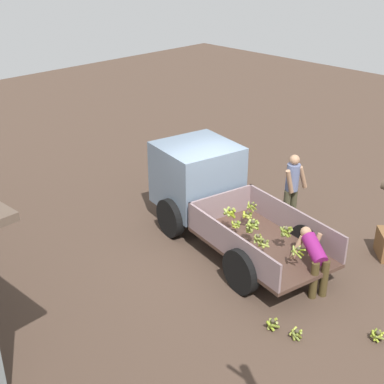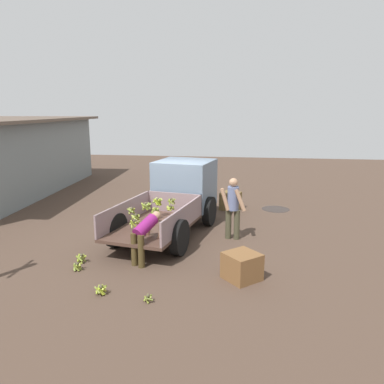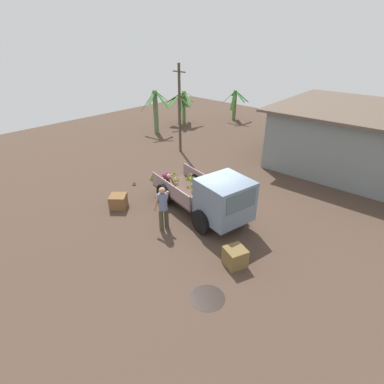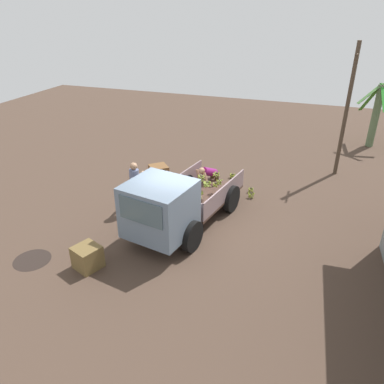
% 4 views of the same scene
% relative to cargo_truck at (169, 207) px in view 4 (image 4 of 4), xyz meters
% --- Properties ---
extents(ground, '(36.00, 36.00, 0.00)m').
position_rel_cargo_truck_xyz_m(ground, '(-0.65, 0.35, -1.05)').
color(ground, '#4A372C').
extents(mud_patch_0, '(1.01, 1.01, 0.01)m').
position_rel_cargo_truck_xyz_m(mud_patch_0, '(2.29, -3.14, -1.05)').
color(mud_patch_0, black).
rests_on(mud_patch_0, ground).
extents(cargo_truck, '(4.95, 2.65, 1.97)m').
position_rel_cargo_truck_xyz_m(cargo_truck, '(0.00, 0.00, 0.00)').
color(cargo_truck, '#483127').
rests_on(cargo_truck, ground).
extents(utility_pole, '(0.96, 0.15, 5.12)m').
position_rel_cargo_truck_xyz_m(utility_pole, '(-6.63, 4.64, 1.59)').
color(utility_pole, '#4B3B2D').
rests_on(utility_pole, ground).
extents(banana_palm_0, '(2.21, 1.89, 3.02)m').
position_rel_cargo_truck_xyz_m(banana_palm_0, '(-10.70, 6.19, 0.52)').
color(banana_palm_0, '#5B714C').
rests_on(banana_palm_0, ground).
extents(person_foreground_visitor, '(0.40, 0.74, 1.74)m').
position_rel_cargo_truck_xyz_m(person_foreground_visitor, '(-1.15, -1.69, -0.09)').
color(person_foreground_visitor, '#43402C').
rests_on(person_foreground_visitor, ground).
extents(person_worker_loading, '(0.91, 0.81, 1.17)m').
position_rel_cargo_truck_xyz_m(person_worker_loading, '(-3.11, 0.28, -0.32)').
color(person_worker_loading, '#45371B').
rests_on(person_worker_loading, ground).
extents(banana_bunch_on_ground_0, '(0.20, 0.20, 0.17)m').
position_rel_cargo_truck_xyz_m(banana_bunch_on_ground_0, '(-4.94, -0.25, -0.96)').
color(banana_bunch_on_ground_0, '#4B4330').
rests_on(banana_bunch_on_ground_0, ground).
extents(banana_bunch_on_ground_1, '(0.26, 0.25, 0.21)m').
position_rel_cargo_truck_xyz_m(banana_bunch_on_ground_1, '(-4.77, 0.75, -0.94)').
color(banana_bunch_on_ground_1, '#4C4531').
rests_on(banana_bunch_on_ground_1, ground).
extents(banana_bunch_on_ground_2, '(0.21, 0.21, 0.20)m').
position_rel_cargo_truck_xyz_m(banana_bunch_on_ground_2, '(-3.77, 1.70, -0.94)').
color(banana_bunch_on_ground_2, '#49422F').
rests_on(banana_bunch_on_ground_2, ground).
extents(banana_bunch_on_ground_3, '(0.26, 0.26, 0.22)m').
position_rel_cargo_truck_xyz_m(banana_bunch_on_ground_3, '(-3.33, 1.80, -0.93)').
color(banana_bunch_on_ground_3, '#4B4431').
rests_on(banana_bunch_on_ground_3, ground).
extents(wooden_crate_0, '(0.94, 0.94, 0.58)m').
position_rel_cargo_truck_xyz_m(wooden_crate_0, '(-3.68, -1.99, -0.76)').
color(wooden_crate_0, brown).
rests_on(wooden_crate_0, ground).
extents(wooden_crate_1, '(0.82, 0.82, 0.63)m').
position_rel_cargo_truck_xyz_m(wooden_crate_1, '(2.03, -1.51, -0.73)').
color(wooden_crate_1, brown).
rests_on(wooden_crate_1, ground).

